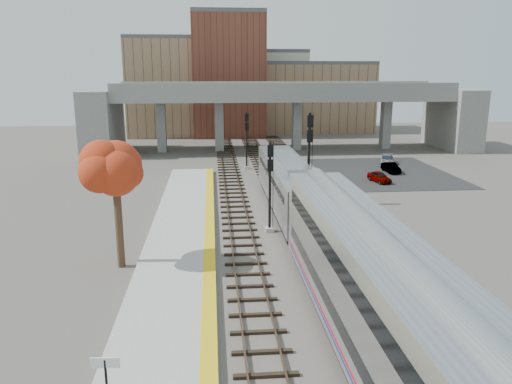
{
  "coord_description": "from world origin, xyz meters",
  "views": [
    {
      "loc": [
        -5.04,
        -25.28,
        11.23
      ],
      "look_at": [
        -1.91,
        9.99,
        2.5
      ],
      "focal_mm": 35.0,
      "sensor_mm": 36.0,
      "label": 1
    }
  ],
  "objects_px": {
    "car_a": "(379,177)",
    "locomotive": "(288,184)",
    "signal_mast_near": "(270,190)",
    "signal_mast_far": "(247,142)",
    "tree": "(115,169)",
    "car_b": "(391,168)",
    "car_c": "(387,160)",
    "coach": "(382,308)",
    "signal_mast_mid": "(309,159)"
  },
  "relations": [
    {
      "from": "signal_mast_far",
      "to": "car_b",
      "type": "relative_size",
      "value": 1.99
    },
    {
      "from": "coach",
      "to": "car_a",
      "type": "bearing_deg",
      "value": 71.35
    },
    {
      "from": "signal_mast_far",
      "to": "car_a",
      "type": "distance_m",
      "value": 15.54
    },
    {
      "from": "locomotive",
      "to": "signal_mast_far",
      "type": "xyz_separation_m",
      "value": [
        -2.1,
        17.77,
        0.86
      ]
    },
    {
      "from": "tree",
      "to": "car_c",
      "type": "distance_m",
      "value": 40.25
    },
    {
      "from": "coach",
      "to": "car_c",
      "type": "height_order",
      "value": "coach"
    },
    {
      "from": "signal_mast_mid",
      "to": "car_c",
      "type": "bearing_deg",
      "value": 52.98
    },
    {
      "from": "signal_mast_near",
      "to": "signal_mast_mid",
      "type": "height_order",
      "value": "signal_mast_mid"
    },
    {
      "from": "coach",
      "to": "car_c",
      "type": "bearing_deg",
      "value": 70.2
    },
    {
      "from": "car_a",
      "to": "car_c",
      "type": "height_order",
      "value": "car_c"
    },
    {
      "from": "locomotive",
      "to": "tree",
      "type": "bearing_deg",
      "value": -136.62
    },
    {
      "from": "signal_mast_near",
      "to": "signal_mast_far",
      "type": "relative_size",
      "value": 0.98
    },
    {
      "from": "tree",
      "to": "signal_mast_near",
      "type": "bearing_deg",
      "value": 30.88
    },
    {
      "from": "car_a",
      "to": "car_b",
      "type": "bearing_deg",
      "value": 44.27
    },
    {
      "from": "coach",
      "to": "signal_mast_mid",
      "type": "distance_m",
      "value": 24.54
    },
    {
      "from": "tree",
      "to": "car_b",
      "type": "xyz_separation_m",
      "value": [
        25.21,
        25.07,
        -5.23
      ]
    },
    {
      "from": "locomotive",
      "to": "tree",
      "type": "xyz_separation_m",
      "value": [
        -11.47,
        -10.84,
        3.53
      ]
    },
    {
      "from": "signal_mast_near",
      "to": "car_a",
      "type": "xyz_separation_m",
      "value": [
        12.98,
        14.86,
        -2.47
      ]
    },
    {
      "from": "coach",
      "to": "car_a",
      "type": "height_order",
      "value": "coach"
    },
    {
      "from": "coach",
      "to": "locomotive",
      "type": "bearing_deg",
      "value": 90.0
    },
    {
      "from": "signal_mast_mid",
      "to": "signal_mast_far",
      "type": "xyz_separation_m",
      "value": [
        -4.1,
        15.95,
        -0.84
      ]
    },
    {
      "from": "signal_mast_mid",
      "to": "signal_mast_near",
      "type": "bearing_deg",
      "value": -120.15
    },
    {
      "from": "signal_mast_near",
      "to": "car_b",
      "type": "relative_size",
      "value": 1.95
    },
    {
      "from": "car_a",
      "to": "locomotive",
      "type": "bearing_deg",
      "value": -152.36
    },
    {
      "from": "signal_mast_far",
      "to": "car_a",
      "type": "relative_size",
      "value": 2.08
    },
    {
      "from": "locomotive",
      "to": "car_b",
      "type": "relative_size",
      "value": 5.81
    },
    {
      "from": "locomotive",
      "to": "signal_mast_mid",
      "type": "xyz_separation_m",
      "value": [
        2.0,
        1.82,
        1.7
      ]
    },
    {
      "from": "tree",
      "to": "car_a",
      "type": "distance_m",
      "value": 30.75
    },
    {
      "from": "locomotive",
      "to": "signal_mast_mid",
      "type": "bearing_deg",
      "value": 42.33
    },
    {
      "from": "car_c",
      "to": "signal_mast_far",
      "type": "bearing_deg",
      "value": -155.19
    },
    {
      "from": "signal_mast_mid",
      "to": "car_c",
      "type": "distance_m",
      "value": 21.84
    },
    {
      "from": "car_a",
      "to": "tree",
      "type": "bearing_deg",
      "value": -151.37
    },
    {
      "from": "tree",
      "to": "car_c",
      "type": "bearing_deg",
      "value": 48.48
    },
    {
      "from": "locomotive",
      "to": "car_c",
      "type": "bearing_deg",
      "value": 51.79
    },
    {
      "from": "coach",
      "to": "signal_mast_far",
      "type": "bearing_deg",
      "value": 92.98
    },
    {
      "from": "locomotive",
      "to": "signal_mast_near",
      "type": "xyz_separation_m",
      "value": [
        -2.1,
        -5.24,
        0.76
      ]
    },
    {
      "from": "signal_mast_mid",
      "to": "car_b",
      "type": "relative_size",
      "value": 2.37
    },
    {
      "from": "signal_mast_mid",
      "to": "coach",
      "type": "bearing_deg",
      "value": -94.68
    },
    {
      "from": "signal_mast_near",
      "to": "signal_mast_far",
      "type": "height_order",
      "value": "signal_mast_far"
    },
    {
      "from": "coach",
      "to": "signal_mast_near",
      "type": "height_order",
      "value": "signal_mast_near"
    },
    {
      "from": "car_b",
      "to": "tree",
      "type": "bearing_deg",
      "value": -138.03
    },
    {
      "from": "coach",
      "to": "car_b",
      "type": "relative_size",
      "value": 7.62
    },
    {
      "from": "coach",
      "to": "tree",
      "type": "relative_size",
      "value": 3.19
    },
    {
      "from": "locomotive",
      "to": "car_b",
      "type": "bearing_deg",
      "value": 45.99
    },
    {
      "from": "locomotive",
      "to": "tree",
      "type": "height_order",
      "value": "tree"
    },
    {
      "from": "car_a",
      "to": "car_c",
      "type": "xyz_separation_m",
      "value": [
        4.11,
        9.43,
        0.03
      ]
    },
    {
      "from": "tree",
      "to": "car_b",
      "type": "bearing_deg",
      "value": 44.83
    },
    {
      "from": "coach",
      "to": "car_a",
      "type": "distance_m",
      "value": 34.09
    },
    {
      "from": "car_b",
      "to": "signal_mast_far",
      "type": "bearing_deg",
      "value": 164.54
    },
    {
      "from": "tree",
      "to": "car_a",
      "type": "height_order",
      "value": "tree"
    }
  ]
}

